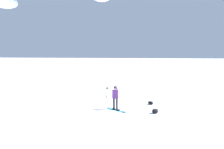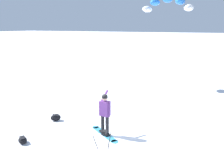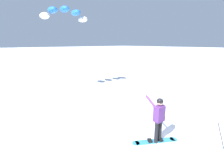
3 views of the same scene
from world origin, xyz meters
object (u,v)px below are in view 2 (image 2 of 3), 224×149
object	(u,v)px
gear_bag_large	(56,117)
snowboard	(104,134)
gear_bag_small	(23,140)
snowboarder	(105,110)
camera_tripod	(105,141)
traction_kite	(167,4)

from	to	relation	value
gear_bag_large	snowboard	bearing A→B (deg)	-5.67
snowboard	gear_bag_small	xyz separation A→B (m)	(-2.53, -2.02, 0.11)
snowboarder	camera_tripod	size ratio (longest dim) A/B	1.41
snowboarder	camera_tripod	bearing A→B (deg)	-63.58
snowboard	traction_kite	bearing A→B (deg)	86.11
snowboarder	snowboard	distance (m)	1.08
traction_kite	camera_tripod	world-z (taller)	traction_kite
snowboarder	traction_kite	bearing A→B (deg)	86.55
snowboard	traction_kite	size ratio (longest dim) A/B	0.45
snowboarder	traction_kite	world-z (taller)	traction_kite
traction_kite	camera_tripod	bearing A→B (deg)	-87.32
traction_kite	gear_bag_small	distance (m)	12.31
snowboarder	traction_kite	size ratio (longest dim) A/B	0.51
snowboard	camera_tripod	world-z (taller)	camera_tripod
snowboard	gear_bag_large	distance (m)	2.78
gear_bag_large	camera_tripod	world-z (taller)	camera_tripod
snowboard	camera_tripod	bearing A→B (deg)	-62.91
traction_kite	camera_tripod	size ratio (longest dim) A/B	2.78
traction_kite	camera_tripod	xyz separation A→B (m)	(0.49, -10.48, -4.98)
snowboard	gear_bag_large	size ratio (longest dim) A/B	2.79
snowboarder	snowboard	world-z (taller)	snowboarder
traction_kite	gear_bag_large	distance (m)	10.49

